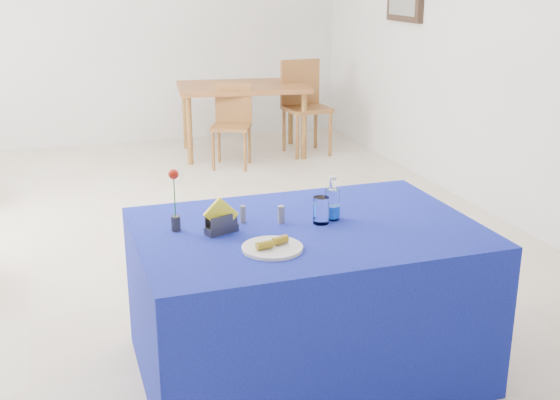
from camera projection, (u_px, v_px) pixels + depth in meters
The scene contains 13 objects.
floor at pixel (192, 248), 5.07m from camera, with size 7.00×7.00×0.00m, color beige.
plate at pixel (272, 248), 3.03m from camera, with size 0.27×0.27×0.01m, color silver.
drinking_glass at pixel (321, 210), 3.33m from camera, with size 0.08×0.08×0.13m, color white.
salt_shaker at pixel (243, 214), 3.34m from camera, with size 0.03×0.03×0.09m, color slate.
pepper_shaker at pixel (281, 214), 3.34m from camera, with size 0.03×0.03×0.09m, color slate.
blue_table at pixel (306, 299), 3.43m from camera, with size 1.60×1.10×0.76m.
water_bottle at pixel (332, 205), 3.39m from camera, with size 0.08×0.08×0.21m.
napkin_holder at pixel (221, 223), 3.21m from camera, with size 0.17×0.11×0.17m.
rose_vase at pixel (175, 202), 3.21m from camera, with size 0.05×0.05×0.30m.
oak_table at pixel (242, 92), 7.50m from camera, with size 1.46×1.04×0.76m.
chair_bg_left at pixel (232, 119), 7.10m from camera, with size 0.49×0.49×0.84m.
chair_bg_right at pixel (304, 100), 7.60m from camera, with size 0.47×0.47×1.00m.
banana_pieces at pixel (272, 242), 3.02m from camera, with size 0.16×0.09×0.04m.
Camera 1 is at (-0.88, -4.67, 1.91)m, focal length 45.00 mm.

